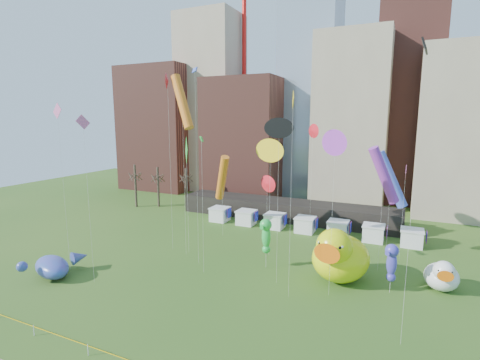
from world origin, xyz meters
The scene contains 27 objects.
skyline centered at (2.25, 61.06, 21.44)m, with size 101.00×23.00×68.00m.
pavilion centered at (-4.00, 42.00, 1.60)m, with size 38.00×6.00×3.20m, color black.
vendor_tents centered at (1.02, 36.00, 1.11)m, with size 33.24×2.80×2.40m.
bare_trees centered at (-30.17, 40.54, 4.01)m, with size 8.44×6.44×8.50m.
big_duck centered at (8.72, 20.55, 2.91)m, with size 7.10×8.72×6.33m.
small_duck centered at (18.67, 22.80, 1.61)m, with size 3.46×4.59×3.50m.
seahorse_green centered at (0.26, 20.69, 4.24)m, with size 1.56×1.88×5.98m.
seahorse_purple centered at (13.92, 20.00, 3.54)m, with size 1.72×1.92×5.17m.
whale_inflatable centered at (-20.48, 8.60, 1.16)m, with size 6.49×7.23×2.54m.
kite_0 centered at (-3.32, 30.49, 8.21)m, with size 2.15×1.66×9.43m.
kite_1 centered at (-15.11, 9.21, 16.12)m, with size 0.39×1.48×17.86m.
kite_2 centered at (2.74, 17.39, 16.48)m, with size 2.07×0.34×17.54m.
kite_3 centered at (-5.70, 16.38, 15.00)m, with size 1.25×1.52×15.54m.
kite_4 centered at (-0.72, 24.46, 13.57)m, with size 2.89×1.31×15.04m.
kite_5 centered at (12.97, 31.24, 9.90)m, with size 4.42×1.74×13.57m.
kite_6 centered at (-10.02, 29.40, 8.78)m, with size 3.78×3.75×12.30m.
kite_7 centered at (8.40, 17.01, 15.21)m, with size 2.04×1.89×16.46m.
kite_8 centered at (2.25, 33.73, 15.69)m, with size 1.51×1.71×16.74m.
kite_9 centered at (-20.18, 10.44, 17.42)m, with size 1.74×0.38×19.15m.
kite_10 centered at (15.11, 11.21, 22.03)m, with size 0.56×2.63×22.67m.
kite_11 centered at (-10.77, 21.16, 13.35)m, with size 2.13×2.77×15.21m.
kite_12 centered at (4.84, 14.97, 18.06)m, with size 0.59×1.55×19.93m.
kite_13 centered at (-7.54, 18.30, 22.13)m, with size 1.36×1.31×23.03m.
kite_14 centered at (-10.67, 20.34, 19.45)m, with size 4.10×2.75×22.85m.
kite_15 centered at (12.39, 25.38, 11.21)m, with size 3.93×2.94×14.53m.
kite_16 centered at (-13.33, 21.16, 22.07)m, with size 1.22×1.83×23.12m.
kite_17 centered at (14.60, 29.94, 10.80)m, with size 0.06×1.70×12.00m.
Camera 1 is at (14.45, -17.32, 17.39)m, focal length 27.00 mm.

